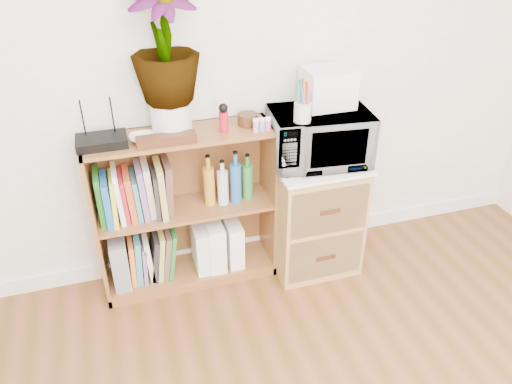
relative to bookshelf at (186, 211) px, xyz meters
name	(u,v)px	position (x,y,z in m)	size (l,w,h in m)	color
skirting_board	(240,245)	(0.35, 0.14, -0.42)	(4.00, 0.02, 0.10)	white
bookshelf	(186,211)	(0.00, 0.00, 0.00)	(1.00, 0.30, 0.95)	brown
wicker_unit	(313,214)	(0.75, -0.08, -0.12)	(0.50, 0.45, 0.70)	#9E7542
microwave	(319,137)	(0.75, -0.08, 0.39)	(0.53, 0.36, 0.29)	white
pen_cup	(303,112)	(0.61, -0.17, 0.59)	(0.09, 0.09, 0.10)	silver
small_appliance	(328,87)	(0.82, -0.01, 0.64)	(0.26, 0.22, 0.21)	white
router	(102,141)	(-0.39, -0.02, 0.50)	(0.25, 0.17, 0.04)	black
white_bowl	(142,138)	(-0.19, -0.03, 0.49)	(0.13, 0.13, 0.03)	silver
plant_pot	(171,117)	(-0.03, 0.02, 0.56)	(0.20, 0.20, 0.17)	silver
potted_plant	(164,42)	(-0.03, 0.02, 0.94)	(0.33, 0.33, 0.59)	#2A6930
trinket_box	(166,140)	(-0.08, -0.10, 0.50)	(0.30, 0.07, 0.05)	#3A1F10
kokeshi_doll	(224,122)	(0.23, -0.04, 0.53)	(0.05, 0.05, 0.11)	#A61427
wooden_bowl	(248,119)	(0.37, 0.01, 0.51)	(0.11, 0.11, 0.06)	#38200F
paint_jars	(262,126)	(0.42, -0.09, 0.50)	(0.12, 0.04, 0.06)	pink
file_box	(119,259)	(-0.40, 0.00, -0.25)	(0.09, 0.25, 0.31)	gray
magazine_holder_left	(201,247)	(0.07, -0.01, -0.26)	(0.09, 0.23, 0.28)	silver
magazine_holder_mid	(214,243)	(0.15, -0.01, -0.25)	(0.10, 0.24, 0.30)	white
magazine_holder_right	(233,241)	(0.26, -0.01, -0.27)	(0.09, 0.22, 0.28)	white
cookbooks	(135,193)	(-0.26, 0.00, 0.17)	(0.40, 0.20, 0.31)	#1E7220
liquor_bottles	(228,179)	(0.25, 0.00, 0.17)	(0.29, 0.06, 0.31)	#BD8223
lower_books	(152,255)	(-0.22, 0.00, -0.27)	(0.28, 0.19, 0.30)	orange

